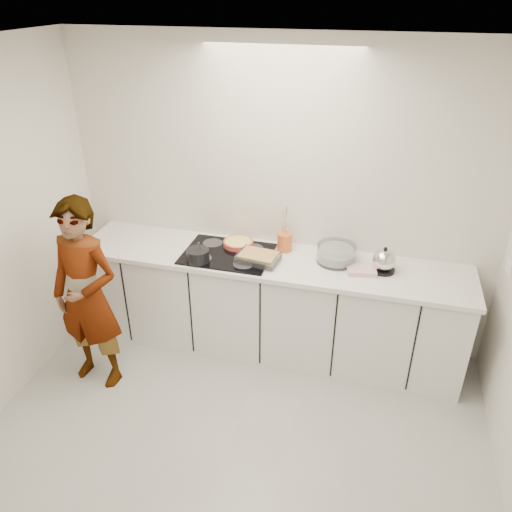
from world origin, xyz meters
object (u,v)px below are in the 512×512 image
(utensil_crock, at_px, (285,242))
(cook, at_px, (87,296))
(hob, at_px, (228,254))
(baking_dish, at_px, (258,257))
(saucepan, at_px, (198,255))
(tart_dish, at_px, (238,243))
(mixing_bowl, at_px, (336,254))
(kettle, at_px, (384,261))

(utensil_crock, xyz_separation_m, cook, (-1.34, -0.90, -0.20))
(hob, bearing_deg, baking_dish, -11.78)
(hob, bearing_deg, cook, -141.95)
(hob, height_order, utensil_crock, utensil_crock)
(saucepan, bearing_deg, hob, 45.09)
(tart_dish, bearing_deg, baking_dish, -42.35)
(utensil_crock, bearing_deg, mixing_bowl, -10.81)
(saucepan, height_order, mixing_bowl, saucepan)
(kettle, relative_size, cook, 0.15)
(mixing_bowl, distance_m, kettle, 0.38)
(hob, bearing_deg, kettle, 2.67)
(kettle, xyz_separation_m, utensil_crock, (-0.81, 0.14, -0.01))
(mixing_bowl, height_order, utensil_crock, utensil_crock)
(hob, distance_m, baking_dish, 0.29)
(baking_dish, relative_size, cook, 0.22)
(tart_dish, distance_m, cook, 1.29)
(mixing_bowl, xyz_separation_m, utensil_crock, (-0.44, 0.08, 0.01))
(mixing_bowl, xyz_separation_m, cook, (-1.78, -0.82, -0.19))
(hob, distance_m, tart_dish, 0.16)
(hob, bearing_deg, tart_dish, 73.40)
(kettle, height_order, cook, cook)
(tart_dish, relative_size, saucepan, 1.37)
(mixing_bowl, height_order, cook, cook)
(hob, relative_size, baking_dish, 2.05)
(tart_dish, relative_size, utensil_crock, 2.05)
(baking_dish, xyz_separation_m, kettle, (0.97, 0.12, 0.04))
(kettle, bearing_deg, utensil_crock, 170.32)
(tart_dish, xyz_separation_m, kettle, (1.21, -0.10, 0.05))
(baking_dish, bearing_deg, tart_dish, 137.65)
(saucepan, xyz_separation_m, mixing_bowl, (1.07, 0.30, 0.00))
(hob, xyz_separation_m, cook, (-0.90, -0.71, -0.13))
(mixing_bowl, relative_size, utensil_crock, 2.12)
(kettle, height_order, utensil_crock, kettle)
(baking_dish, relative_size, kettle, 1.50)
(baking_dish, distance_m, utensil_crock, 0.30)
(hob, relative_size, kettle, 3.09)
(tart_dish, relative_size, kettle, 1.37)
(saucepan, relative_size, utensil_crock, 1.49)
(tart_dish, height_order, baking_dish, baking_dish)
(baking_dish, relative_size, utensil_crock, 2.25)
(mixing_bowl, distance_m, utensil_crock, 0.45)
(saucepan, distance_m, kettle, 1.46)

